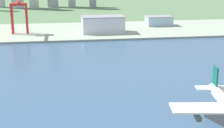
% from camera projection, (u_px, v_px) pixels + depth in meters
% --- Properties ---
extents(ground_plane, '(2400.00, 2400.00, 0.00)m').
position_uv_depth(ground_plane, '(83.00, 70.00, 291.93)').
color(ground_plane, '#55774E').
extents(water_bay, '(840.00, 360.00, 0.15)m').
position_uv_depth(water_bay, '(89.00, 94.00, 234.82)').
color(water_bay, '#385675').
rests_on(water_bay, ground).
extents(industrial_pier, '(840.00, 140.00, 2.50)m').
position_uv_depth(industrial_pier, '(73.00, 31.00, 472.37)').
color(industrial_pier, '#99A792').
rests_on(industrial_pier, ground).
extents(port_crane_red, '(21.21, 47.37, 42.75)m').
position_uv_depth(port_crane_red, '(19.00, 11.00, 437.08)').
color(port_crane_red, red).
rests_on(port_crane_red, industrial_pier).
extents(warehouse_main, '(56.76, 29.98, 22.22)m').
position_uv_depth(warehouse_main, '(103.00, 24.00, 451.23)').
color(warehouse_main, silver).
rests_on(warehouse_main, industrial_pier).
extents(warehouse_annex, '(39.03, 24.29, 14.41)m').
position_uv_depth(warehouse_annex, '(159.00, 21.00, 509.73)').
color(warehouse_annex, '#99BCD1').
rests_on(warehouse_annex, industrial_pier).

